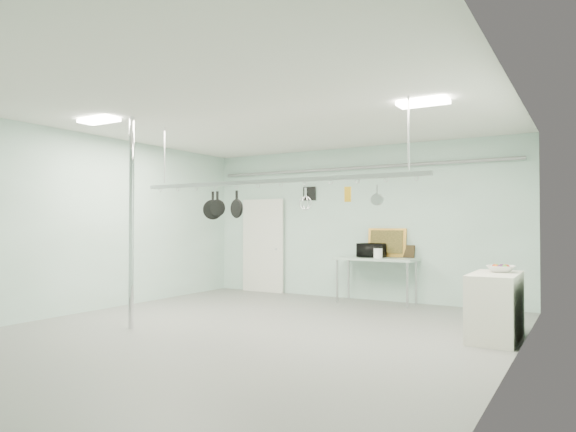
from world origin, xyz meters
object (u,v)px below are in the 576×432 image
Objects in this scene: side_cabinet at (495,306)px; skillet_right at (237,204)px; microwave at (371,250)px; chrome_pole at (131,222)px; skillet_mid at (217,203)px; fruit_bowl at (501,269)px; pot_rack at (269,179)px; prep_table at (376,261)px; skillet_left at (213,205)px; coffee_canister at (378,253)px.

skillet_right is (-3.54, -1.10, 1.43)m from side_cabinet.
chrome_pole is at bearing 68.36° from microwave.
skillet_mid is (-1.26, -3.33, 0.85)m from microwave.
fruit_bowl is (0.05, 0.20, 0.50)m from side_cabinet.
pot_rack reaches higher than fruit_bowl.
skillet_left reaches higher than prep_table.
coffee_canister reaches higher than fruit_bowl.
skillet_right is (-0.59, 0.00, -0.35)m from pot_rack.
pot_rack is 12.84× the size of skillet_mid.
coffee_canister is 0.53× the size of skillet_mid.
side_cabinet is 3.98m from skillet_right.
coffee_canister is 0.52× the size of fruit_bowl.
microwave is 3.69m from skillet_left.
pot_rack is at bearing -98.97° from coffee_canister.
side_cabinet is at bearing -11.76° from skillet_left.
fruit_bowl is 1.02× the size of skillet_mid.
prep_table is 0.25m from coffee_canister.
pot_rack is at bearing 18.29° from skillet_right.
skillet_left is (-1.56, -3.15, 0.87)m from coffee_canister.
coffee_canister is (-2.45, 2.05, 0.55)m from side_cabinet.
skillet_left is (-1.35, -3.33, 0.83)m from microwave.
skillet_right is at bearing -10.54° from skillet_mid.
skillet_right is (0.38, 0.00, -0.02)m from skillet_mid.
skillet_left is at bearing -164.66° from side_cabinet.
fruit_bowl is 4.36m from skillet_left.
skillet_right reaches higher than fruit_bowl.
chrome_pole is at bearing -146.48° from skillet_mid.
skillet_mid reaches higher than microwave.
coffee_canister is 0.48× the size of skillet_right.
skillet_mid is at bearing -112.55° from prep_table.
chrome_pole reaches higher than coffee_canister.
chrome_pole reaches higher than skillet_right.
skillet_right is at bearing -162.76° from side_cabinet.
microwave is 1.21× the size of skillet_left.
microwave is 3.38m from fruit_bowl.
coffee_canister is 3.45m from skillet_right.
skillet_mid reaches higher than prep_table.
prep_table is 4.28× the size of skillet_mid.
prep_table is at bearing 39.02° from skillet_left.
microwave reaches higher than coffee_canister.
skillet_right is (0.47, 0.00, 0.00)m from skillet_left.
fruit_bowl is at bearing -37.64° from prep_table.
skillet_left reaches higher than fruit_bowl.
side_cabinet is 6.09× the size of coffee_canister.
coffee_canister is at bearing 59.37° from chrome_pole.
fruit_bowl is at bearing 23.42° from pot_rack.
prep_table is 0.24m from microwave.
prep_table is 3.73m from skillet_mid.
skillet_mid and skillet_right have the same top height.
coffee_canister is 3.62m from skillet_left.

